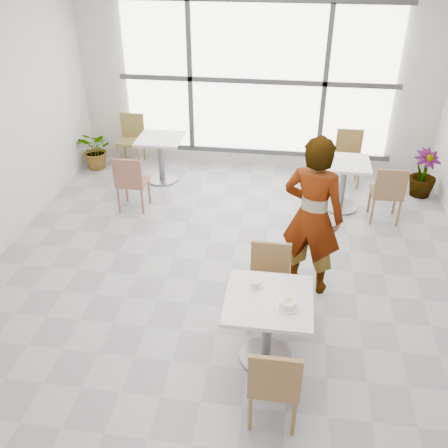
# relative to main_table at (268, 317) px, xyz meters

# --- Properties ---
(floor) EXTENTS (7.00, 7.00, 0.00)m
(floor) POSITION_rel_main_table_xyz_m (-0.53, 1.13, -0.52)
(floor) COLOR #9E9EA5
(floor) RESTS_ON ground
(ceiling) EXTENTS (7.00, 7.00, 0.00)m
(ceiling) POSITION_rel_main_table_xyz_m (-0.53, 1.13, 2.48)
(ceiling) COLOR white
(ceiling) RESTS_ON ground
(wall_back) EXTENTS (6.00, 0.00, 6.00)m
(wall_back) POSITION_rel_main_table_xyz_m (-0.53, 4.63, 0.98)
(wall_back) COLOR silver
(wall_back) RESTS_ON ground
(window) EXTENTS (4.60, 0.07, 2.52)m
(window) POSITION_rel_main_table_xyz_m (-0.53, 4.57, 0.98)
(window) COLOR white
(window) RESTS_ON ground
(main_table) EXTENTS (0.80, 0.80, 0.75)m
(main_table) POSITION_rel_main_table_xyz_m (0.00, 0.00, 0.00)
(main_table) COLOR white
(main_table) RESTS_ON ground
(chair_near) EXTENTS (0.42, 0.42, 0.87)m
(chair_near) POSITION_rel_main_table_xyz_m (0.10, -0.73, -0.02)
(chair_near) COLOR olive
(chair_near) RESTS_ON ground
(chair_far) EXTENTS (0.42, 0.42, 0.87)m
(chair_far) POSITION_rel_main_table_xyz_m (-0.03, 0.64, -0.02)
(chair_far) COLOR olive
(chair_far) RESTS_ON ground
(oatmeal_bowl) EXTENTS (0.21, 0.21, 0.09)m
(oatmeal_bowl) POSITION_rel_main_table_xyz_m (0.17, -0.10, 0.27)
(oatmeal_bowl) COLOR white
(oatmeal_bowl) RESTS_ON main_table
(coffee_cup) EXTENTS (0.16, 0.13, 0.07)m
(coffee_cup) POSITION_rel_main_table_xyz_m (-0.14, 0.15, 0.26)
(coffee_cup) COLOR silver
(coffee_cup) RESTS_ON main_table
(person) EXTENTS (0.79, 0.64, 1.88)m
(person) POSITION_rel_main_table_xyz_m (0.39, 1.23, 0.42)
(person) COLOR black
(person) RESTS_ON ground
(bg_table_left) EXTENTS (0.70, 0.70, 0.75)m
(bg_table_left) POSITION_rel_main_table_xyz_m (-2.00, 3.76, -0.04)
(bg_table_left) COLOR silver
(bg_table_left) RESTS_ON ground
(bg_table_right) EXTENTS (0.70, 0.70, 0.75)m
(bg_table_right) POSITION_rel_main_table_xyz_m (0.90, 3.22, -0.04)
(bg_table_right) COLOR silver
(bg_table_right) RESTS_ON ground
(bg_chair_left_near) EXTENTS (0.42, 0.42, 0.87)m
(bg_chair_left_near) POSITION_rel_main_table_xyz_m (-2.17, 2.69, -0.02)
(bg_chair_left_near) COLOR #925C48
(bg_chair_left_near) RESTS_ON ground
(bg_chair_left_far) EXTENTS (0.42, 0.42, 0.87)m
(bg_chair_left_far) POSITION_rel_main_table_xyz_m (-2.70, 4.42, -0.02)
(bg_chair_left_far) COLOR olive
(bg_chair_left_far) RESTS_ON ground
(bg_chair_right_near) EXTENTS (0.42, 0.42, 0.87)m
(bg_chair_right_near) POSITION_rel_main_table_xyz_m (1.48, 2.86, -0.02)
(bg_chair_right_near) COLOR olive
(bg_chair_right_near) RESTS_ON ground
(bg_chair_right_far) EXTENTS (0.42, 0.42, 0.87)m
(bg_chair_right_far) POSITION_rel_main_table_xyz_m (1.03, 4.15, -0.02)
(bg_chair_right_far) COLOR olive
(bg_chair_right_far) RESTS_ON ground
(plant_left) EXTENTS (0.77, 0.72, 0.68)m
(plant_left) POSITION_rel_main_table_xyz_m (-3.23, 4.08, -0.18)
(plant_left) COLOR #488843
(plant_left) RESTS_ON ground
(plant_right) EXTENTS (0.53, 0.53, 0.75)m
(plant_right) POSITION_rel_main_table_xyz_m (2.17, 3.81, -0.15)
(plant_right) COLOR #478348
(plant_right) RESTS_ON ground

